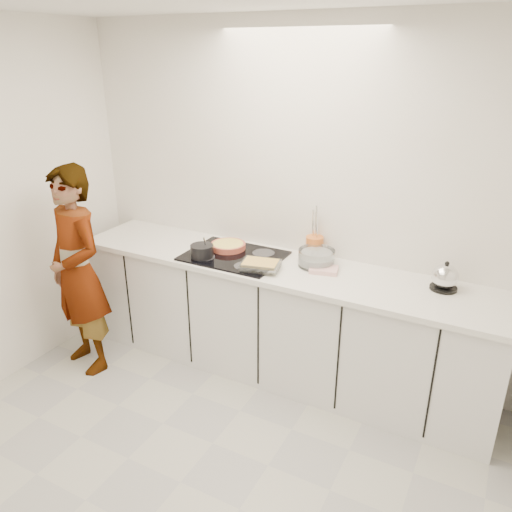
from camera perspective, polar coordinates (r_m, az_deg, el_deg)
The scene contains 13 objects.
floor at distance 3.26m, azimuth -8.63°, elevation -24.20°, with size 3.60×3.20×0.00m, color #BBBBB0.
wall_back at distance 3.78m, azimuth 4.59°, elevation 6.20°, with size 3.60×0.00×2.60m, color white.
base_cabinets at distance 3.85m, azimuth 2.27°, elevation -7.45°, with size 3.20×0.58×0.87m, color silver.
countertop at distance 3.65m, azimuth 2.38°, elevation -1.24°, with size 3.24×0.64×0.04m, color white.
hob at distance 3.77m, azimuth -2.55°, elevation 0.02°, with size 0.72×0.54×0.01m, color black.
tart_dish at distance 3.88m, azimuth -3.21°, elevation 1.19°, with size 0.35×0.35×0.04m.
saucepan at distance 3.73m, azimuth -6.19°, elevation 0.56°, with size 0.18×0.18×0.16m.
baking_dish at distance 3.52m, azimuth 0.52°, elevation -1.00°, with size 0.30×0.25×0.05m.
mixing_bowl at distance 3.62m, azimuth 6.92°, elevation -0.28°, with size 0.28×0.28×0.12m.
tea_towel at distance 3.54m, azimuth 7.76°, elevation -1.55°, with size 0.19×0.14×0.03m, color white.
kettle at distance 3.45m, azimuth 20.78°, elevation -2.33°, with size 0.18×0.18×0.20m.
utensil_crock at distance 3.76m, azimuth 6.68°, elevation 1.03°, with size 0.13×0.13×0.16m, color orange.
cook at distance 3.99m, azimuth -19.72°, elevation -1.73°, with size 0.59×0.39×1.62m, color silver.
Camera 1 is at (1.42, -1.74, 2.36)m, focal length 35.00 mm.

